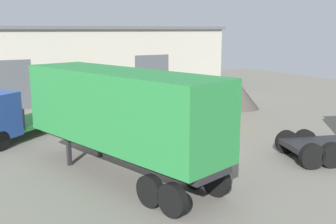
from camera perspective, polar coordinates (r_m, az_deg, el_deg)
The scene contains 7 objects.
ground_plane at distance 19.25m, azimuth 1.84°, elevation -5.35°, with size 60.00×60.00×0.00m, color slate.
warehouse_building at distance 35.64m, azimuth -14.06°, elevation 7.17°, with size 26.60×9.60×5.97m.
container_trailer_green at distance 15.20m, azimuth -6.90°, elevation 0.17°, with size 4.95×9.74×4.18m.
flatbed_truck_blue at distance 22.02m, azimuth -22.35°, elevation -0.58°, with size 7.41×6.36×2.68m.
delivery_van_yellow at distance 25.08m, azimuth 2.50°, elevation 1.88°, with size 4.14×5.69×2.47m.
gravel_pile at distance 29.38m, azimuth 10.34°, elevation 2.30°, with size 2.89×2.89×1.82m.
oil_drum at distance 21.19m, azimuth 7.13°, elevation -2.58°, with size 0.58×0.58×0.88m.
Camera 1 is at (-9.66, -15.65, 5.70)m, focal length 42.00 mm.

